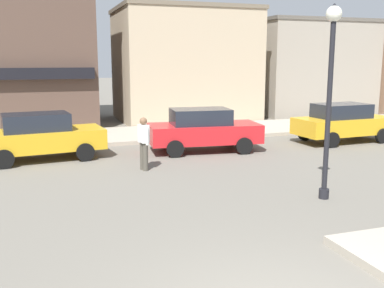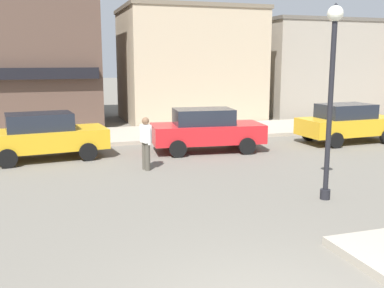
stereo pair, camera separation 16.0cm
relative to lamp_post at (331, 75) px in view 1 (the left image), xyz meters
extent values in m
cube|color=#A89E8C|center=(-3.65, 10.28, -2.88)|extent=(80.00, 4.00, 0.15)
cylinder|color=black|center=(0.00, 0.00, -0.86)|extent=(0.12, 0.12, 4.20)
cylinder|color=black|center=(0.00, 0.00, -2.84)|extent=(0.24, 0.24, 0.24)
sphere|color=white|center=(0.00, 0.00, 1.35)|extent=(0.36, 0.36, 0.36)
cone|color=black|center=(0.00, 0.00, 1.49)|extent=(0.32, 0.32, 0.18)
cube|color=gold|center=(-6.38, 6.69, -2.29)|extent=(4.17, 2.15, 0.66)
cube|color=#1E232D|center=(-6.53, 6.67, -1.68)|extent=(2.23, 1.63, 0.56)
cylinder|color=black|center=(-5.24, 7.68, -2.66)|extent=(0.62, 0.25, 0.60)
cylinder|color=black|center=(-5.05, 5.99, -2.66)|extent=(0.62, 0.25, 0.60)
cylinder|color=black|center=(-7.71, 7.39, -2.66)|extent=(0.62, 0.25, 0.60)
cylinder|color=black|center=(-7.51, 5.70, -2.66)|extent=(0.62, 0.25, 0.60)
cube|color=red|center=(-0.76, 6.29, -2.29)|extent=(4.16, 2.12, 0.66)
cube|color=#1E232D|center=(-0.91, 6.30, -1.68)|extent=(2.22, 1.61, 0.56)
cylinder|color=black|center=(0.57, 7.00, -2.66)|extent=(0.62, 0.24, 0.60)
cylinder|color=black|center=(0.38, 5.31, -2.66)|extent=(0.62, 0.24, 0.60)
cylinder|color=black|center=(-1.90, 7.26, -2.66)|extent=(0.62, 0.24, 0.60)
cylinder|color=black|center=(-2.08, 5.57, -2.66)|extent=(0.62, 0.24, 0.60)
cube|color=gold|center=(5.25, 6.25, -2.29)|extent=(4.09, 1.92, 0.66)
cube|color=#1E232D|center=(5.10, 6.24, -1.68)|extent=(2.15, 1.51, 0.56)
cylinder|color=black|center=(6.44, 7.16, -2.66)|extent=(0.61, 0.21, 0.60)
cylinder|color=black|center=(6.54, 5.47, -2.66)|extent=(0.61, 0.21, 0.60)
cylinder|color=black|center=(3.97, 7.03, -2.66)|extent=(0.61, 0.21, 0.60)
cylinder|color=black|center=(4.06, 5.33, -2.66)|extent=(0.61, 0.21, 0.60)
cylinder|color=#4C473D|center=(-3.50, 4.25, -2.53)|extent=(0.16, 0.16, 0.85)
cylinder|color=#4C473D|center=(-3.46, 4.08, -2.53)|extent=(0.16, 0.16, 0.85)
cube|color=white|center=(-3.48, 4.17, -1.84)|extent=(0.31, 0.40, 0.54)
sphere|color=brown|center=(-3.48, 4.17, -1.46)|extent=(0.22, 0.22, 0.22)
cylinder|color=white|center=(-3.54, 4.39, -1.89)|extent=(0.11, 0.11, 0.52)
cylinder|color=white|center=(-3.42, 3.94, -1.89)|extent=(0.11, 0.11, 0.52)
cube|color=brown|center=(-7.79, 16.02, 0.85)|extent=(8.11, 7.47, 7.61)
cube|color=black|center=(-7.79, 12.13, -0.26)|extent=(7.70, 0.40, 0.50)
cube|color=tan|center=(1.30, 15.12, -0.04)|extent=(7.14, 5.58, 5.84)
cube|color=#716452|center=(1.30, 15.12, 2.98)|extent=(7.29, 5.69, 0.20)
cube|color=#9E9384|center=(9.43, 15.61, -0.24)|extent=(7.03, 5.11, 5.44)
cube|color=#5E584F|center=(9.43, 15.61, 2.58)|extent=(7.17, 5.21, 0.20)
camera|label=1|loc=(-6.36, -8.84, 0.34)|focal=42.00mm
camera|label=2|loc=(-6.20, -8.89, 0.34)|focal=42.00mm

